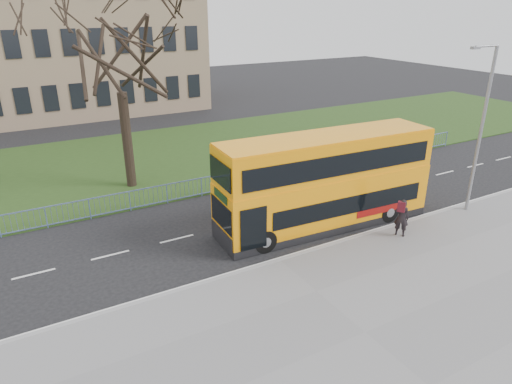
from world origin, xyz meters
TOP-DOWN VIEW (x-y plane):
  - ground at (0.00, 0.00)m, footprint 120.00×120.00m
  - pavement at (0.00, -6.75)m, footprint 80.00×10.50m
  - kerb at (0.00, -1.55)m, footprint 80.00×0.20m
  - grass_verge at (0.00, 14.30)m, footprint 80.00×15.40m
  - guard_railing at (0.00, 6.60)m, footprint 40.00×0.12m
  - bare_tree at (-3.00, 10.00)m, footprint 9.05×9.05m
  - civic_building at (-5.00, 35.00)m, footprint 30.00×15.00m
  - yellow_bus at (3.73, 0.39)m, footprint 10.68×3.11m
  - pedestrian at (5.97, -2.40)m, footprint 0.72×0.78m
  - street_lamp at (11.03, -2.00)m, footprint 1.73×0.25m

SIDE VIEW (x-z plane):
  - ground at x=0.00m, z-range 0.00..0.00m
  - grass_verge at x=0.00m, z-range 0.00..0.08m
  - pavement at x=0.00m, z-range 0.00..0.12m
  - kerb at x=0.00m, z-range 0.00..0.14m
  - guard_railing at x=0.00m, z-range 0.00..1.10m
  - pedestrian at x=5.97m, z-range 0.12..1.90m
  - yellow_bus at x=3.73m, z-range 0.16..4.58m
  - street_lamp at x=11.03m, z-range 0.51..8.67m
  - bare_tree at x=-3.00m, z-range 0.08..13.00m
  - civic_building at x=-5.00m, z-range 0.00..14.00m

